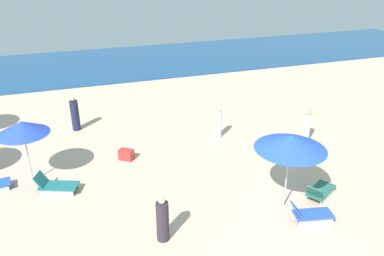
{
  "coord_description": "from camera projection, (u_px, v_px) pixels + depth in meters",
  "views": [
    {
      "loc": [
        -4.22,
        -4.62,
        7.74
      ],
      "look_at": [
        0.65,
        9.31,
        1.0
      ],
      "focal_mm": 35.44,
      "sensor_mm": 36.0,
      "label": 1
    }
  ],
  "objects": [
    {
      "name": "beachgoer_2",
      "position": [
        75.0,
        115.0,
        18.14
      ],
      "size": [
        0.47,
        0.47,
        1.68
      ],
      "rotation": [
        0.0,
        0.0,
        1.81
      ],
      "color": "#1E2441",
      "rests_on": "ground_plane"
    },
    {
      "name": "umbrella_5",
      "position": [
        22.0,
        128.0,
        13.36
      ],
      "size": [
        1.84,
        1.84,
        2.44
      ],
      "color": "silver",
      "rests_on": "ground_plane"
    },
    {
      "name": "beachgoer_4",
      "position": [
        218.0,
        124.0,
        17.41
      ],
      "size": [
        0.3,
        0.3,
        1.46
      ],
      "rotation": [
        0.0,
        0.0,
        4.73
      ],
      "color": "white",
      "rests_on": "ground_plane"
    },
    {
      "name": "ocean",
      "position": [
        119.0,
        63.0,
        29.73
      ],
      "size": [
        60.0,
        10.37,
        0.12
      ],
      "primitive_type": "cube",
      "color": "navy",
      "rests_on": "ground_plane"
    },
    {
      "name": "beachgoer_1",
      "position": [
        163.0,
        220.0,
        11.07
      ],
      "size": [
        0.38,
        0.38,
        1.49
      ],
      "rotation": [
        0.0,
        0.0,
        1.59
      ],
      "color": "#332A38",
      "rests_on": "ground_plane"
    },
    {
      "name": "lounge_chair_5_1",
      "position": [
        56.0,
        185.0,
        13.52
      ],
      "size": [
        1.56,
        1.1,
        0.71
      ],
      "rotation": [
        0.0,
        0.0,
        1.19
      ],
      "color": "silver",
      "rests_on": "ground_plane"
    },
    {
      "name": "lounge_chair_1_0",
      "position": [
        310.0,
        215.0,
        12.01
      ],
      "size": [
        1.42,
        0.83,
        0.66
      ],
      "rotation": [
        0.0,
        0.0,
        1.35
      ],
      "color": "silver",
      "rests_on": "ground_plane"
    },
    {
      "name": "beachgoer_0",
      "position": [
        307.0,
        126.0,
        17.02
      ],
      "size": [
        0.42,
        0.42,
        1.54
      ],
      "rotation": [
        0.0,
        0.0,
        2.65
      ],
      "color": "white",
      "rests_on": "ground_plane"
    },
    {
      "name": "cooler_box_0",
      "position": [
        126.0,
        155.0,
        15.69
      ],
      "size": [
        0.68,
        0.65,
        0.43
      ],
      "primitive_type": "cube",
      "rotation": [
        0.0,
        0.0,
        2.49
      ],
      "color": "red",
      "rests_on": "ground_plane"
    },
    {
      "name": "lounge_chair_1_1",
      "position": [
        319.0,
        191.0,
        13.15
      ],
      "size": [
        1.48,
        1.2,
        0.73
      ],
      "rotation": [
        0.0,
        0.0,
        2.09
      ],
      "color": "silver",
      "rests_on": "ground_plane"
    },
    {
      "name": "umbrella_1",
      "position": [
        291.0,
        142.0,
        11.83
      ],
      "size": [
        2.29,
        2.29,
        2.66
      ],
      "color": "silver",
      "rests_on": "ground_plane"
    }
  ]
}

